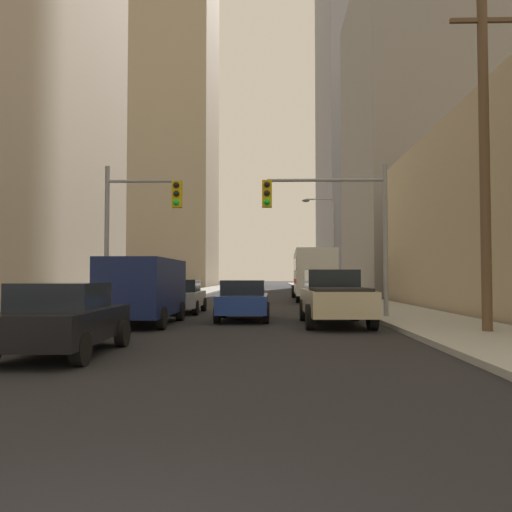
% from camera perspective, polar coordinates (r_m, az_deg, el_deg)
% --- Properties ---
extents(sidewalk_left, '(3.64, 160.00, 0.15)m').
position_cam_1_polar(sidewalk_left, '(53.00, -6.59, -3.96)').
color(sidewalk_left, '#9E9E99').
rests_on(sidewalk_left, ground).
extents(sidewalk_right, '(3.64, 160.00, 0.15)m').
position_cam_1_polar(sidewalk_right, '(52.73, 7.88, -3.96)').
color(sidewalk_right, '#9E9E99').
rests_on(sidewalk_right, ground).
extents(city_bus, '(2.81, 11.56, 3.40)m').
position_cam_1_polar(city_bus, '(37.00, 6.17, -1.83)').
color(city_bus, silver).
rests_on(city_bus, ground).
extents(pickup_truck_beige, '(2.20, 5.43, 1.90)m').
position_cam_1_polar(pickup_truck_beige, '(18.38, 8.48, -4.48)').
color(pickup_truck_beige, '#C6B793').
rests_on(pickup_truck_beige, ground).
extents(cargo_van_navy, '(2.16, 5.22, 2.26)m').
position_cam_1_polar(cargo_van_navy, '(18.55, -12.01, -3.34)').
color(cargo_van_navy, '#141E4C').
rests_on(cargo_van_navy, ground).
extents(sedan_black, '(1.95, 4.26, 1.52)m').
position_cam_1_polar(sedan_black, '(11.80, -20.21, -6.39)').
color(sedan_black, black).
rests_on(sedan_black, ground).
extents(sedan_blue, '(1.95, 4.20, 1.52)m').
position_cam_1_polar(sedan_blue, '(19.94, -1.36, -4.79)').
color(sedan_blue, navy).
rests_on(sedan_blue, ground).
extents(sedan_silver, '(1.95, 4.23, 1.52)m').
position_cam_1_polar(sedan_silver, '(24.16, -8.15, -4.33)').
color(sedan_silver, '#B7BABF').
rests_on(sedan_silver, ground).
extents(traffic_signal_near_left, '(3.04, 0.44, 6.00)m').
position_cam_1_polar(traffic_signal_near_left, '(21.09, -12.60, 4.20)').
color(traffic_signal_near_left, gray).
rests_on(traffic_signal_near_left, ground).
extents(traffic_signal_near_right, '(4.84, 0.44, 6.00)m').
position_cam_1_polar(traffic_signal_near_right, '(20.57, 8.10, 4.57)').
color(traffic_signal_near_right, gray).
rests_on(traffic_signal_near_right, ground).
extents(utility_pole_right, '(2.20, 0.28, 10.30)m').
position_cam_1_polar(utility_pole_right, '(16.35, 23.52, 11.29)').
color(utility_pole_right, brown).
rests_on(utility_pole_right, ground).
extents(street_lamp_right, '(2.38, 0.32, 7.50)m').
position_cam_1_polar(street_lamp_right, '(38.50, 7.88, 2.05)').
color(street_lamp_right, gray).
rests_on(street_lamp_right, ground).
extents(building_left_far_tower, '(21.76, 19.95, 58.29)m').
position_cam_1_polar(building_left_far_tower, '(97.71, -11.21, 14.11)').
color(building_left_far_tower, tan).
rests_on(building_left_far_tower, ground).
extents(building_right_mid_block, '(21.67, 19.18, 30.00)m').
position_cam_1_polar(building_right_mid_block, '(55.66, 21.92, 11.77)').
color(building_right_mid_block, gray).
rests_on(building_right_mid_block, ground).
extents(building_right_far_highrise, '(15.94, 28.43, 64.77)m').
position_cam_1_polar(building_right_far_highrise, '(95.40, 12.16, 16.57)').
color(building_right_far_highrise, '#93939E').
rests_on(building_right_far_highrise, ground).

